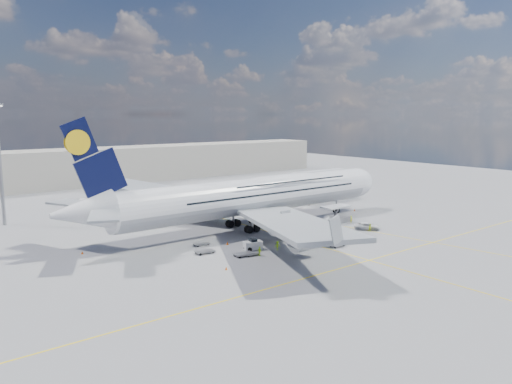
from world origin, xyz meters
TOP-DOWN VIEW (x-y plane):
  - ground at (0.00, 0.00)m, footprint 300.00×300.00m
  - taxi_line_main at (0.00, 0.00)m, footprint 0.25×220.00m
  - taxi_line_cross at (0.00, -20.00)m, footprint 120.00×0.25m
  - taxi_line_diag at (14.00, 10.00)m, footprint 14.16×99.06m
  - airliner at (0.26, 10.00)m, footprint 77.26×79.15m
  - jet_bridge at (29.81, 20.94)m, footprint 18.80×12.10m
  - cargo_loader at (16.82, 2.89)m, footprint 8.53×3.20m
  - light_mast at (-40.00, 45.00)m, footprint 3.00×0.70m
  - terminal at (0.00, 95.00)m, footprint 180.00×16.00m
  - tree_line at (40.00, 140.00)m, footprint 160.00×6.00m
  - dolly_row_a at (-18.58, -0.13)m, footprint 3.38×2.05m
  - dolly_row_b at (-13.09, -6.02)m, footprint 2.66×1.56m
  - dolly_row_c at (-14.32, -5.42)m, footprint 3.44×2.03m
  - dolly_back at (-16.28, 4.58)m, footprint 2.79×1.57m
  - dolly_nose_far at (3.04, -5.54)m, footprint 3.55×2.96m
  - dolly_nose_near at (2.23, -11.10)m, footprint 2.90×1.76m
  - baggage_tug at (-10.79, -3.36)m, footprint 3.43×2.20m
  - catering_truck_inner at (-12.93, 33.77)m, footprint 6.21×2.72m
  - catering_truck_outer at (-21.12, 44.56)m, footprint 6.80×4.95m
  - service_van at (16.75, -5.90)m, footprint 5.31×5.47m
  - crew_nose at (19.31, 0.48)m, footprint 0.62×0.46m
  - crew_loader at (15.91, -7.44)m, footprint 0.96×0.84m
  - crew_wing at (-12.25, -7.07)m, footprint 0.42×0.93m
  - crew_van at (9.77, 7.06)m, footprint 1.10×1.09m
  - crew_tug at (-7.56, -6.17)m, footprint 1.16×0.91m
  - cone_nose at (30.19, 8.82)m, footprint 0.45×0.45m
  - cone_wing_left_inner at (-13.04, 26.21)m, footprint 0.49×0.49m
  - cone_wing_left_outer at (-8.04, 31.34)m, footprint 0.50×0.50m
  - cone_wing_right_inner at (-12.30, 2.13)m, footprint 0.48×0.48m
  - cone_wing_right_outer at (-20.92, -9.77)m, footprint 0.41×0.41m
  - cone_tail at (-34.97, 12.37)m, footprint 0.41×0.41m

SIDE VIEW (x-z plane):
  - ground at x=0.00m, z-range 0.00..0.00m
  - taxi_line_main at x=0.00m, z-range 0.00..0.01m
  - taxi_line_cross at x=0.00m, z-range 0.00..0.01m
  - taxi_line_diag at x=14.00m, z-range 0.00..0.01m
  - cone_wing_right_outer at x=-20.92m, z-range -0.01..0.51m
  - cone_tail at x=-34.97m, z-range -0.01..0.52m
  - cone_nose at x=30.19m, z-range -0.01..0.56m
  - dolly_row_b at x=-13.09m, z-range 0.10..0.48m
  - cone_wing_right_inner at x=-12.30m, z-range -0.01..0.60m
  - cone_wing_left_inner at x=-13.04m, z-range -0.01..0.61m
  - cone_wing_left_outer at x=-8.04m, z-range -0.01..0.62m
  - dolly_back at x=-16.28m, z-range 0.11..0.51m
  - dolly_nose_far at x=3.04m, z-range 0.13..0.58m
  - dolly_row_a at x=-18.58m, z-range 0.13..0.60m
  - dolly_row_c at x=-14.32m, z-range 0.13..0.62m
  - service_van at x=16.75m, z-range 0.00..1.45m
  - crew_wing at x=-12.25m, z-range 0.00..1.57m
  - crew_nose at x=19.31m, z-range 0.00..1.58m
  - crew_tug at x=-7.56m, z-range 0.00..1.58m
  - crew_loader at x=15.91m, z-range 0.00..1.65m
  - baggage_tug at x=-10.79m, z-range -0.12..1.86m
  - dolly_nose_near at x=2.23m, z-range 0.07..1.81m
  - crew_van at x=9.77m, z-range 0.00..1.92m
  - cargo_loader at x=16.82m, z-range -0.59..3.09m
  - catering_truck_inner at x=-12.93m, z-range -0.10..3.52m
  - catering_truck_outer at x=-21.12m, z-range -0.13..3.61m
  - tree_line at x=40.00m, z-range 0.00..8.00m
  - terminal at x=0.00m, z-range 0.00..12.00m
  - jet_bridge at x=29.81m, z-range 2.60..11.10m
  - airliner at x=0.26m, z-range -4.98..18.72m
  - light_mast at x=-40.00m, z-range 0.46..25.96m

